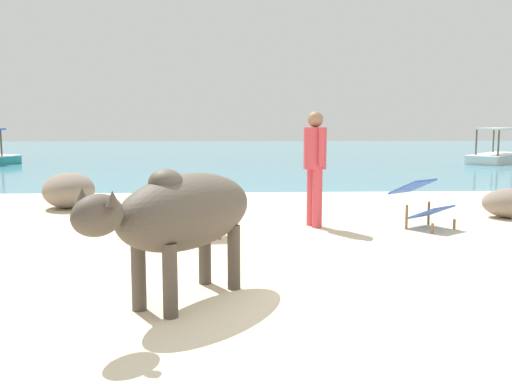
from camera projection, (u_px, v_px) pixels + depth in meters
The scene contains 11 objects.
sand_beach at pixel (306, 296), 4.79m from camera, with size 18.00×14.00×0.04m, color beige.
water_surface at pixel (245, 154), 26.60m from camera, with size 60.00×36.00×0.03m, color teal.
cow at pixel (184, 213), 4.51m from camera, with size 1.44×1.85×1.11m.
low_bench_table at pixel (192, 208), 7.10m from camera, with size 0.79×0.49×0.45m.
bottle at pixel (192, 193), 7.13m from camera, with size 0.07×0.07×0.30m.
deck_chair_near at pixel (422, 200), 7.75m from camera, with size 0.88×0.93×0.68m.
person_standing at pixel (315, 160), 7.77m from camera, with size 0.32×0.49×1.62m.
shore_rock_large at pixel (512, 203), 8.55m from camera, with size 0.88×0.63×0.46m, color gray.
shore_rock_medium at pixel (163, 203), 8.16m from camera, with size 1.05×0.85×0.57m, color #756651.
shore_rock_small at pixel (69, 190), 9.58m from camera, with size 1.08×0.87×0.61m, color gray.
boat_white at pixel (495, 155), 20.85m from camera, with size 3.28×3.53×1.29m.
Camera 1 is at (-0.63, -4.62, 1.51)m, focal length 38.97 mm.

